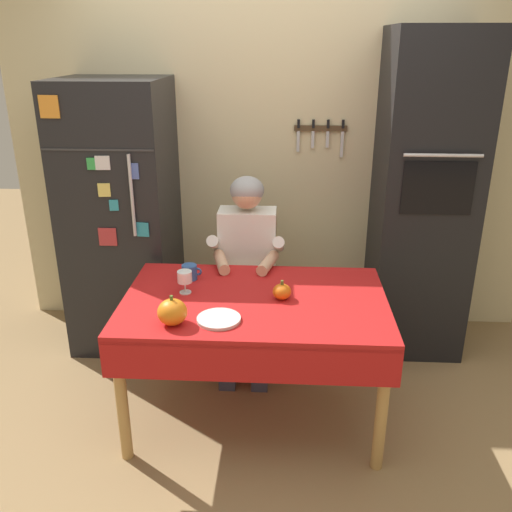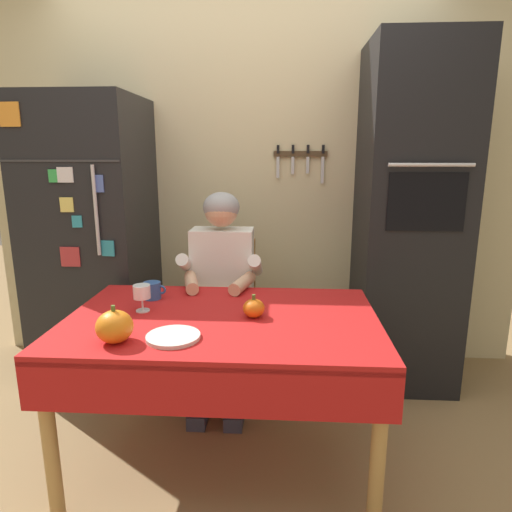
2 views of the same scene
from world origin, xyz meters
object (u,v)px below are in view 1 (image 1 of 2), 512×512
object	(u,v)px
pumpkin_medium	(282,292)
serving_tray	(219,319)
wine_glass	(185,278)
seated_person	(247,258)
coffee_mug	(190,272)
wall_oven	(423,199)
refrigerator	(122,217)
chair_behind_person	(249,278)
dining_table	(255,314)
pumpkin_large	(172,312)

from	to	relation	value
pumpkin_medium	serving_tray	distance (m)	0.40
wine_glass	seated_person	bearing A→B (deg)	61.13
coffee_mug	serving_tray	size ratio (longest dim) A/B	0.53
wall_oven	wine_glass	distance (m)	1.68
coffee_mug	pumpkin_medium	size ratio (longest dim) A/B	1.09
refrigerator	chair_behind_person	world-z (taller)	refrigerator
refrigerator	dining_table	bearing A→B (deg)	-42.91
wine_glass	pumpkin_medium	size ratio (longest dim) A/B	1.20
seated_person	serving_tray	distance (m)	0.84
refrigerator	serving_tray	size ratio (longest dim) A/B	8.34
refrigerator	dining_table	size ratio (longest dim) A/B	1.29
refrigerator	wine_glass	size ratio (longest dim) A/B	14.21
dining_table	wine_glass	bearing A→B (deg)	169.63
refrigerator	pumpkin_medium	world-z (taller)	refrigerator
refrigerator	seated_person	distance (m)	0.92
chair_behind_person	seated_person	world-z (taller)	seated_person
refrigerator	seated_person	world-z (taller)	refrigerator
chair_behind_person	wine_glass	size ratio (longest dim) A/B	7.34
serving_tray	refrigerator	bearing A→B (deg)	125.27
pumpkin_medium	serving_tray	size ratio (longest dim) A/B	0.49
wine_glass	serving_tray	size ratio (longest dim) A/B	0.59
serving_tray	dining_table	bearing A→B (deg)	55.29
serving_tray	pumpkin_medium	bearing A→B (deg)	40.35
coffee_mug	pumpkin_large	bearing A→B (deg)	-89.19
refrigerator	coffee_mug	size ratio (longest dim) A/B	15.66
pumpkin_medium	dining_table	bearing A→B (deg)	-169.70
seated_person	pumpkin_medium	bearing A→B (deg)	-68.45
dining_table	pumpkin_medium	xyz separation A→B (m)	(0.14, 0.03, 0.13)
seated_person	coffee_mug	world-z (taller)	seated_person
wall_oven	serving_tray	distance (m)	1.70
refrigerator	pumpkin_medium	size ratio (longest dim) A/B	17.12
refrigerator	serving_tray	distance (m)	1.37
pumpkin_medium	pumpkin_large	bearing A→B (deg)	-149.65
seated_person	serving_tray	bearing A→B (deg)	-95.20
dining_table	pumpkin_large	xyz separation A→B (m)	(-0.38, -0.28, 0.15)
seated_person	pumpkin_large	size ratio (longest dim) A/B	8.26
refrigerator	wall_oven	world-z (taller)	wall_oven
chair_behind_person	serving_tray	size ratio (longest dim) A/B	4.31
chair_behind_person	serving_tray	xyz separation A→B (m)	(-0.08, -1.03, 0.24)
pumpkin_medium	wall_oven	bearing A→B (deg)	44.68
wall_oven	serving_tray	xyz separation A→B (m)	(-1.21, -1.16, -0.30)
wall_oven	chair_behind_person	xyz separation A→B (m)	(-1.13, -0.13, -0.54)
dining_table	chair_behind_person	bearing A→B (deg)	96.12
dining_table	chair_behind_person	world-z (taller)	chair_behind_person
chair_behind_person	wine_glass	world-z (taller)	chair_behind_person
refrigerator	wine_glass	distance (m)	1.00
seated_person	serving_tray	xyz separation A→B (m)	(-0.08, -0.84, 0.01)
wine_glass	pumpkin_large	bearing A→B (deg)	-89.73
dining_table	refrigerator	bearing A→B (deg)	137.09
pumpkin_large	wall_oven	bearing A→B (deg)	40.09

